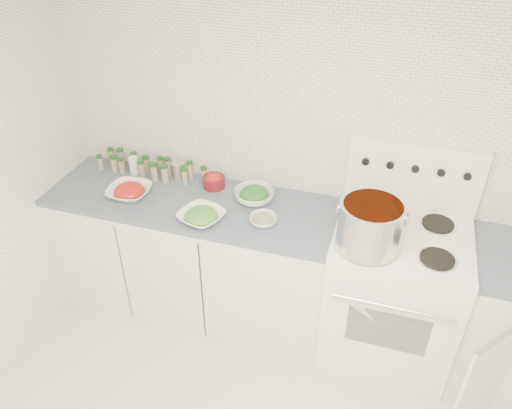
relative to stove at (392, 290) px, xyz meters
name	(u,v)px	position (x,y,z in m)	size (l,w,h in m)	color
room_walls	(263,271)	(-0.48, -1.19, 1.06)	(3.54, 3.04, 2.52)	white
counter_left	(195,254)	(-1.30, 0.00, -0.05)	(1.85, 0.62, 0.90)	white
stove	(392,290)	(0.00, 0.00, 0.00)	(0.76, 0.70, 1.36)	white
stock_pot	(370,224)	(-0.19, -0.17, 0.59)	(0.37, 0.34, 0.26)	silver
bowl_tomato	(129,191)	(-1.69, -0.07, 0.44)	(0.28, 0.28, 0.09)	white
bowl_snowpea	(201,216)	(-1.15, -0.18, 0.44)	(0.32, 0.32, 0.09)	white
bowl_broccoli	(254,195)	(-0.92, 0.11, 0.45)	(0.29, 0.29, 0.10)	white
bowl_zucchini	(263,219)	(-0.80, -0.10, 0.43)	(0.17, 0.17, 0.07)	white
bowl_pepper	(214,181)	(-1.22, 0.19, 0.45)	(0.15, 0.15, 0.09)	maroon
salt_canister	(134,165)	(-1.80, 0.19, 0.47)	(0.06, 0.06, 0.13)	white
tin_can	(178,170)	(-1.49, 0.23, 0.46)	(0.08, 0.08, 0.11)	#AEA393
spice_cluster	(147,166)	(-1.71, 0.21, 0.47)	(0.78, 0.16, 0.13)	gray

